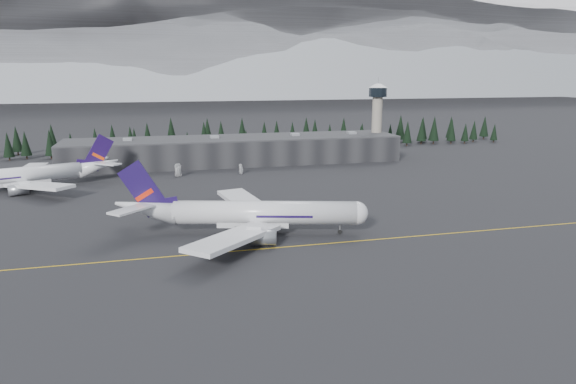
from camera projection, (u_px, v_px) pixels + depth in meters
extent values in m
plane|color=black|center=(307.00, 243.00, 133.02)|extent=(1400.00, 1400.00, 0.00)
cube|color=gold|center=(309.00, 245.00, 131.13)|extent=(400.00, 0.40, 0.02)
cube|color=black|center=(236.00, 151.00, 249.76)|extent=(160.00, 30.00, 12.00)
cube|color=#333335|center=(235.00, 138.00, 248.33)|extent=(160.00, 30.00, 0.60)
cylinder|color=gray|center=(377.00, 126.00, 268.13)|extent=(5.20, 5.20, 32.00)
cylinder|color=black|center=(378.00, 92.00, 264.23)|extent=(9.20, 9.20, 4.50)
cone|color=silver|center=(378.00, 86.00, 263.45)|extent=(10.00, 10.00, 2.00)
cube|color=black|center=(226.00, 139.00, 284.37)|extent=(360.00, 20.00, 15.00)
cylinder|color=silver|center=(265.00, 213.00, 139.30)|extent=(49.46, 19.11, 6.45)
sphere|color=silver|center=(356.00, 213.00, 138.89)|extent=(6.45, 6.45, 6.45)
cone|color=silver|center=(147.00, 209.00, 139.62)|extent=(19.13, 10.93, 9.35)
cube|color=silver|center=(247.00, 203.00, 156.03)|extent=(15.13, 31.30, 2.76)
cylinder|color=gray|center=(267.00, 215.00, 150.58)|extent=(7.82, 5.77, 4.09)
cube|color=silver|center=(234.00, 238.00, 123.55)|extent=(26.87, 27.89, 2.76)
cylinder|color=gray|center=(263.00, 237.00, 129.62)|extent=(7.82, 5.77, 4.09)
cube|color=#190D3E|center=(143.00, 189.00, 138.38)|extent=(13.30, 4.07, 16.02)
cube|color=red|center=(145.00, 195.00, 138.75)|extent=(5.22, 1.95, 3.95)
cube|color=silver|center=(145.00, 198.00, 145.60)|extent=(7.72, 12.68, 0.54)
cube|color=silver|center=(131.00, 209.00, 133.03)|extent=(11.80, 11.78, 0.54)
cylinder|color=black|center=(340.00, 228.00, 139.93)|extent=(0.54, 0.54, 3.23)
cylinder|color=black|center=(240.00, 223.00, 145.11)|extent=(0.54, 0.54, 3.23)
cylinder|color=black|center=(236.00, 233.00, 135.68)|extent=(0.54, 0.54, 3.23)
cylinder|color=silver|center=(14.00, 176.00, 190.86)|extent=(46.09, 21.44, 6.10)
cone|color=silver|center=(98.00, 165.00, 207.14)|extent=(18.13, 11.48, 8.83)
cube|color=silver|center=(39.00, 186.00, 181.76)|extent=(26.52, 25.20, 2.61)
cylinder|color=#999BA1|center=(18.00, 190.00, 183.38)|extent=(7.52, 5.86, 3.86)
cube|color=silver|center=(27.00, 172.00, 207.29)|extent=(12.20, 29.36, 2.61)
cylinder|color=#999BA1|center=(12.00, 180.00, 199.85)|extent=(7.52, 5.86, 3.86)
cube|color=#200E44|center=(98.00, 153.00, 206.25)|extent=(12.30, 4.80, 15.14)
cube|color=#EA430D|center=(98.00, 156.00, 206.48)|extent=(4.86, 2.20, 3.73)
cube|color=silver|center=(107.00, 164.00, 202.98)|extent=(11.48, 10.73, 0.51)
cube|color=silver|center=(99.00, 159.00, 212.86)|extent=(6.51, 11.82, 0.51)
cylinder|color=black|center=(38.00, 186.00, 191.92)|extent=(0.51, 0.51, 3.05)
cylinder|color=black|center=(34.00, 182.00, 199.33)|extent=(0.51, 0.51, 3.05)
imported|color=silver|center=(178.00, 175.00, 217.44)|extent=(3.08, 5.92, 1.59)
imported|color=silver|center=(241.00, 172.00, 223.65)|extent=(4.78, 3.33, 1.51)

